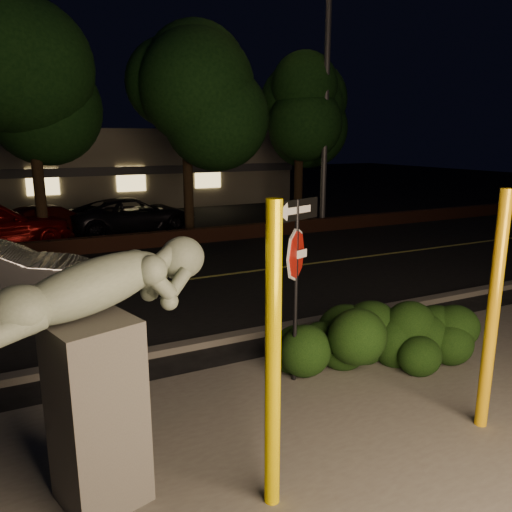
{
  "coord_description": "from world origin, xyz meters",
  "views": [
    {
      "loc": [
        -3.41,
        -4.75,
        3.51
      ],
      "look_at": [
        0.19,
        2.53,
        1.6
      ],
      "focal_mm": 35.0,
      "sensor_mm": 36.0,
      "label": 1
    }
  ],
  "objects_px": {
    "streetlight": "(322,53)",
    "parked_car_darkred": "(52,222)",
    "yellow_pole_right": "(493,314)",
    "signpost": "(296,255)",
    "yellow_pole_left": "(273,362)",
    "sculpture": "(97,353)",
    "parked_car_dark": "(133,215)"
  },
  "relations": [
    {
      "from": "parked_car_dark",
      "to": "parked_car_darkred",
      "type": "bearing_deg",
      "value": 85.63
    },
    {
      "from": "yellow_pole_left",
      "to": "sculpture",
      "type": "relative_size",
      "value": 1.19
    },
    {
      "from": "yellow_pole_left",
      "to": "sculpture",
      "type": "xyz_separation_m",
      "value": [
        -1.44,
        0.79,
        0.06
      ]
    },
    {
      "from": "streetlight",
      "to": "yellow_pole_left",
      "type": "bearing_deg",
      "value": -131.81
    },
    {
      "from": "yellow_pole_right",
      "to": "streetlight",
      "type": "relative_size",
      "value": 0.27
    },
    {
      "from": "yellow_pole_right",
      "to": "signpost",
      "type": "xyz_separation_m",
      "value": [
        -1.49,
        2.07,
        0.44
      ]
    },
    {
      "from": "signpost",
      "to": "streetlight",
      "type": "height_order",
      "value": "streetlight"
    },
    {
      "from": "sculpture",
      "to": "parked_car_darkred",
      "type": "xyz_separation_m",
      "value": [
        0.67,
        14.4,
        -0.94
      ]
    },
    {
      "from": "yellow_pole_right",
      "to": "parked_car_darkred",
      "type": "distance_m",
      "value": 15.64
    },
    {
      "from": "yellow_pole_right",
      "to": "parked_car_dark",
      "type": "xyz_separation_m",
      "value": [
        -0.87,
        15.23,
        -0.82
      ]
    },
    {
      "from": "sculpture",
      "to": "parked_car_dark",
      "type": "relative_size",
      "value": 0.53
    },
    {
      "from": "streetlight",
      "to": "parked_car_darkred",
      "type": "height_order",
      "value": "streetlight"
    },
    {
      "from": "streetlight",
      "to": "signpost",
      "type": "bearing_deg",
      "value": -131.68
    },
    {
      "from": "yellow_pole_left",
      "to": "streetlight",
      "type": "xyz_separation_m",
      "value": [
        8.68,
        12.47,
        5.02
      ]
    },
    {
      "from": "parked_car_darkred",
      "to": "parked_car_dark",
      "type": "bearing_deg",
      "value": -111.15
    },
    {
      "from": "yellow_pole_right",
      "to": "parked_car_dark",
      "type": "bearing_deg",
      "value": 93.26
    },
    {
      "from": "signpost",
      "to": "parked_car_dark",
      "type": "xyz_separation_m",
      "value": [
        0.62,
        13.17,
        -1.26
      ]
    },
    {
      "from": "sculpture",
      "to": "parked_car_darkred",
      "type": "relative_size",
      "value": 0.59
    },
    {
      "from": "signpost",
      "to": "parked_car_dark",
      "type": "distance_m",
      "value": 13.24
    },
    {
      "from": "sculpture",
      "to": "parked_car_darkred",
      "type": "distance_m",
      "value": 14.45
    },
    {
      "from": "yellow_pole_right",
      "to": "parked_car_darkred",
      "type": "height_order",
      "value": "yellow_pole_right"
    },
    {
      "from": "yellow_pole_left",
      "to": "streetlight",
      "type": "height_order",
      "value": "streetlight"
    },
    {
      "from": "yellow_pole_left",
      "to": "streetlight",
      "type": "bearing_deg",
      "value": 55.17
    },
    {
      "from": "signpost",
      "to": "streetlight",
      "type": "xyz_separation_m",
      "value": [
        7.18,
        10.36,
        4.61
      ]
    },
    {
      "from": "yellow_pole_left",
      "to": "parked_car_darkred",
      "type": "xyz_separation_m",
      "value": [
        -0.78,
        15.19,
        -0.88
      ]
    },
    {
      "from": "yellow_pole_left",
      "to": "yellow_pole_right",
      "type": "height_order",
      "value": "yellow_pole_left"
    },
    {
      "from": "streetlight",
      "to": "yellow_pole_right",
      "type": "bearing_deg",
      "value": -121.55
    },
    {
      "from": "streetlight",
      "to": "parked_car_dark",
      "type": "distance_m",
      "value": 9.23
    },
    {
      "from": "parked_car_darkred",
      "to": "yellow_pole_right",
      "type": "bearing_deg",
      "value": 171.26
    },
    {
      "from": "yellow_pole_right",
      "to": "parked_car_dark",
      "type": "relative_size",
      "value": 0.62
    },
    {
      "from": "sculpture",
      "to": "streetlight",
      "type": "height_order",
      "value": "streetlight"
    },
    {
      "from": "yellow_pole_left",
      "to": "parked_car_dark",
      "type": "height_order",
      "value": "yellow_pole_left"
    }
  ]
}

